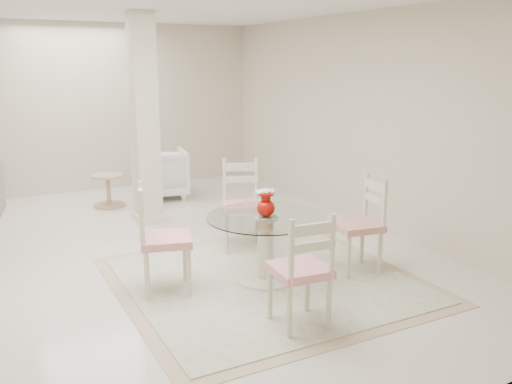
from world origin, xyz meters
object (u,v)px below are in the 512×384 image
column (145,120)px  red_vase (266,204)px  dining_chair_west (157,231)px  dining_table (266,248)px  dining_chair_north (241,198)px  armchair_white (160,173)px  side_table (109,192)px  dining_chair_east (363,217)px  dining_chair_south (304,263)px

column → red_vase: column is taller
red_vase → dining_chair_west: size_ratio=0.24×
dining_table → dining_chair_west: dining_chair_west is taller
dining_chair_north → dining_chair_west: dining_chair_west is taller
armchair_white → side_table: (-0.86, -0.22, -0.16)m
dining_chair_west → side_table: bearing=10.2°
column → side_table: bearing=107.1°
dining_chair_west → armchair_white: 3.71m
red_vase → dining_chair_north: (0.23, 0.99, -0.19)m
column → dining_chair_east: column is taller
side_table → dining_chair_south: bearing=-83.7°
dining_chair_south → side_table: (-0.50, 4.52, -0.34)m
dining_chair_west → column: bearing=0.6°
armchair_white → red_vase: bearing=98.6°
armchair_white → side_table: 0.90m
dining_table → armchair_white: (0.15, 3.74, 0.05)m
dining_chair_east → side_table: size_ratio=2.25×
dining_table → red_vase: size_ratio=4.24×
column → armchair_white: column is taller
dining_chair_east → armchair_white: bearing=-159.5°
dining_table → dining_chair_east: 1.05m
column → side_table: size_ratio=5.66×
dining_chair_north → dining_chair_west: (-1.23, -0.77, 0.00)m
column → dining_chair_east: 3.17m
dining_chair_west → side_table: 3.34m
column → dining_chair_east: size_ratio=2.51×
dining_chair_east → dining_chair_north: 1.43m
dining_chair_north → side_table: 2.72m
dining_chair_south → armchair_white: dining_chair_south is taller
dining_chair_west → dining_table: bearing=-87.4°
red_vase → dining_chair_east: size_ratio=0.25×
dining_chair_east → side_table: dining_chair_east is taller
armchair_white → dining_chair_east: bearing=113.0°
dining_chair_south → red_vase: bearing=-97.7°
dining_chair_east → side_table: bearing=-147.1°
dining_chair_north → side_table: bearing=132.9°
dining_table → dining_chair_north: 1.05m
red_vase → side_table: red_vase is taller
dining_chair_south → side_table: dining_chair_south is taller
red_vase → dining_chair_east: (1.00, -0.22, -0.21)m
column → dining_table: bearing=-81.1°
dining_table → red_vase: bearing=84.3°
armchair_white → side_table: armchair_white is taller
red_vase → dining_chair_west: dining_chair_west is taller
dining_chair_west → dining_chair_south: bearing=-131.9°
dining_table → dining_chair_east: dining_chair_east is taller
red_vase → side_table: size_ratio=0.56×
dining_chair_east → dining_chair_south: bearing=-48.5°
dining_chair_north → armchair_white: size_ratio=1.34×
red_vase → side_table: bearing=101.3°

